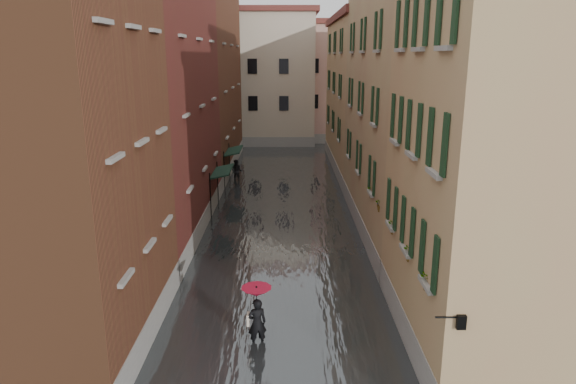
{
  "coord_description": "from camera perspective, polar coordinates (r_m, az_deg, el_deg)",
  "views": [
    {
      "loc": [
        0.28,
        -16.8,
        9.02
      ],
      "look_at": [
        0.33,
        5.72,
        3.0
      ],
      "focal_mm": 32.0,
      "sensor_mm": 36.0,
      "label": 1
    }
  ],
  "objects": [
    {
      "name": "ground",
      "position": [
        19.07,
        -0.99,
        -13.27
      ],
      "size": [
        120.0,
        120.0,
        0.0
      ],
      "primitive_type": "plane",
      "color": "slate",
      "rests_on": "ground"
    },
    {
      "name": "floodwater",
      "position": [
        31.11,
        -0.65,
        -1.7
      ],
      "size": [
        10.0,
        60.0,
        0.2
      ],
      "primitive_type": "cube",
      "color": "#404447",
      "rests_on": "ground"
    },
    {
      "name": "building_left_near",
      "position": [
        16.69,
        -26.1,
        4.75
      ],
      "size": [
        6.0,
        8.0,
        13.0
      ],
      "primitive_type": "cube",
      "color": "brown",
      "rests_on": "ground"
    },
    {
      "name": "building_left_mid",
      "position": [
        26.95,
        -15.99,
        8.49
      ],
      "size": [
        6.0,
        14.0,
        12.5
      ],
      "primitive_type": "cube",
      "color": "#571E1B",
      "rests_on": "ground"
    },
    {
      "name": "building_left_far",
      "position": [
        41.5,
        -10.47,
        11.93
      ],
      "size": [
        6.0,
        16.0,
        14.0
      ],
      "primitive_type": "cube",
      "color": "brown",
      "rests_on": "ground"
    },
    {
      "name": "building_right_near",
      "position": [
        16.58,
        23.79,
        2.3
      ],
      "size": [
        6.0,
        8.0,
        11.5
      ],
      "primitive_type": "cube",
      "color": "#A97D57",
      "rests_on": "ground"
    },
    {
      "name": "building_right_mid",
      "position": [
        26.78,
        14.58,
        9.09
      ],
      "size": [
        6.0,
        14.0,
        13.0
      ],
      "primitive_type": "cube",
      "color": "tan",
      "rests_on": "ground"
    },
    {
      "name": "building_right_far",
      "position": [
        41.48,
        9.34,
        10.25
      ],
      "size": [
        6.0,
        16.0,
        11.5
      ],
      "primitive_type": "cube",
      "color": "#A97D57",
      "rests_on": "ground"
    },
    {
      "name": "building_end_cream",
      "position": [
        54.96,
        -3.64,
        12.31
      ],
      "size": [
        12.0,
        9.0,
        13.0
      ],
      "primitive_type": "cube",
      "color": "#C5B49C",
      "rests_on": "ground"
    },
    {
      "name": "building_end_pink",
      "position": [
        57.17,
        5.73,
        11.87
      ],
      "size": [
        10.0,
        9.0,
        12.0
      ],
      "primitive_type": "cube",
      "color": "tan",
      "rests_on": "ground"
    },
    {
      "name": "awning_near",
      "position": [
        29.85,
        -7.38,
        2.16
      ],
      "size": [
        1.09,
        3.13,
        2.8
      ],
      "color": "black",
      "rests_on": "ground"
    },
    {
      "name": "awning_far",
      "position": [
        36.23,
        -6.11,
        4.47
      ],
      "size": [
        1.09,
        3.27,
        2.8
      ],
      "color": "black",
      "rests_on": "ground"
    },
    {
      "name": "wall_lantern",
      "position": [
        13.01,
        18.54,
        -13.42
      ],
      "size": [
        0.71,
        0.22,
        0.35
      ],
      "color": "black",
      "rests_on": "ground"
    },
    {
      "name": "window_planters",
      "position": [
        18.48,
        11.87,
        -2.72
      ],
      "size": [
        0.59,
        10.14,
        0.84
      ],
      "color": "brown",
      "rests_on": "ground"
    },
    {
      "name": "pedestrian_main",
      "position": [
        16.54,
        -3.5,
        -13.06
      ],
      "size": [
        0.97,
        0.97,
        2.06
      ],
      "color": "black",
      "rests_on": "ground"
    },
    {
      "name": "pedestrian_far",
      "position": [
        37.49,
        -5.71,
        2.31
      ],
      "size": [
        0.99,
        0.87,
        1.71
      ],
      "primitive_type": "imported",
      "rotation": [
        0.0,
        0.0,
        -0.31
      ],
      "color": "black",
      "rests_on": "ground"
    }
  ]
}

